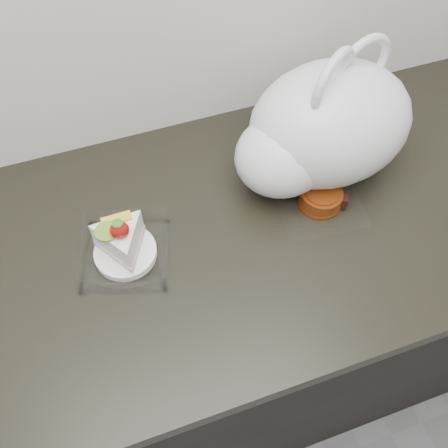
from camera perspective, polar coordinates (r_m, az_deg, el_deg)
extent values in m
cube|color=black|center=(1.37, -4.44, -13.00)|extent=(2.00, 0.60, 0.86)
cube|color=black|center=(0.97, -6.14, -3.19)|extent=(2.04, 0.64, 0.04)
cube|color=white|center=(0.95, -11.08, -3.54)|extent=(0.20, 0.20, 0.00)
cylinder|color=white|center=(0.95, -11.18, -3.22)|extent=(0.12, 0.12, 0.02)
ellipsoid|color=#AE1C0B|center=(0.86, -11.85, -0.67)|extent=(0.03, 0.03, 0.04)
cone|color=#2D7223|center=(0.85, -12.05, -0.04)|extent=(0.02, 0.02, 0.01)
cylinder|color=#80AB31|center=(0.88, -13.24, -0.84)|extent=(0.04, 0.04, 0.01)
cube|color=yellow|center=(0.89, -12.21, 0.56)|extent=(0.05, 0.02, 0.01)
cube|color=white|center=(1.02, 10.84, 2.36)|extent=(0.18, 0.17, 0.00)
cylinder|color=maroon|center=(1.01, 11.00, 2.99)|extent=(0.09, 0.09, 0.04)
cylinder|color=maroon|center=(1.02, 10.88, 2.52)|extent=(0.09, 0.09, 0.01)
cylinder|color=maroon|center=(0.99, 11.17, 3.67)|extent=(0.07, 0.07, 0.00)
cube|color=black|center=(1.01, 13.21, 2.52)|extent=(0.03, 0.03, 0.03)
ellipsoid|color=white|center=(1.00, 11.99, 11.08)|extent=(0.40, 0.36, 0.24)
ellipsoid|color=white|center=(0.97, 6.77, 7.80)|extent=(0.24, 0.23, 0.16)
torus|color=white|center=(0.92, 12.36, 15.41)|extent=(0.12, 0.09, 0.13)
torus|color=white|center=(0.98, 15.57, 17.13)|extent=(0.12, 0.04, 0.12)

